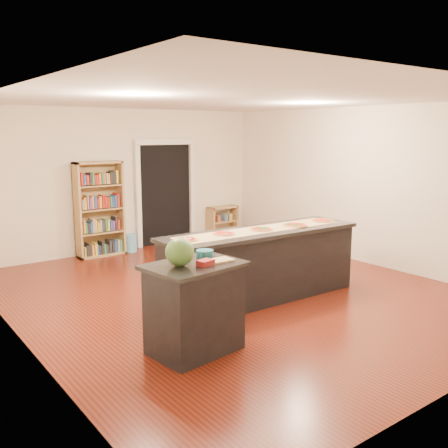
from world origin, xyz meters
TOP-DOWN VIEW (x-y plane):
  - room at (0.00, 0.00)m, footprint 6.00×7.00m
  - doorway at (0.90, 3.46)m, footprint 1.40×0.09m
  - kitchen_island at (0.14, -0.48)m, footprint 3.03×0.82m
  - side_counter at (-1.57, -1.37)m, footprint 0.99×0.72m
  - bookshelf at (-0.65, 3.29)m, footprint 0.90×0.32m
  - low_shelf at (2.27, 3.30)m, footprint 0.70×0.30m
  - waste_bin at (-0.05, 3.23)m, footprint 0.24×0.24m
  - kraft_paper at (0.14, -0.46)m, footprint 2.64×0.54m
  - watermelon at (-1.74, -1.37)m, footprint 0.30×0.30m
  - cutting_board at (-1.30, -1.45)m, footprint 0.30×0.20m
  - package_red at (-1.52, -1.51)m, footprint 0.20×0.16m
  - package_teal at (-1.30, -1.19)m, footprint 0.19×0.19m
  - pizza_a at (-1.07, -0.43)m, footprint 0.30×0.30m
  - pizza_b at (-0.46, -0.42)m, footprint 0.29×0.29m
  - pizza_c at (0.14, -0.49)m, footprint 0.31×0.31m
  - pizza_d at (0.75, -0.54)m, footprint 0.35×0.35m
  - pizza_e at (1.35, -0.51)m, footprint 0.31×0.31m

SIDE VIEW (x-z plane):
  - waste_bin at x=-0.05m, z-range 0.00..0.35m
  - low_shelf at x=2.27m, z-range 0.00..0.70m
  - side_counter at x=-1.57m, z-range 0.00..0.98m
  - kitchen_island at x=0.14m, z-range 0.00..1.00m
  - bookshelf at x=-0.65m, z-range 0.00..1.81m
  - cutting_board at x=-1.30m, z-range 0.98..1.00m
  - kraft_paper at x=0.14m, z-range 1.00..1.00m
  - package_red at x=-1.52m, z-range 0.98..1.04m
  - pizza_c at x=0.14m, z-range 1.00..1.02m
  - pizza_d at x=0.75m, z-range 1.00..1.02m
  - pizza_a at x=-1.07m, z-range 1.00..1.02m
  - pizza_b at x=-0.46m, z-range 1.00..1.02m
  - pizza_e at x=1.35m, z-range 1.00..1.02m
  - package_teal at x=-1.30m, z-range 0.98..1.05m
  - watermelon at x=-1.74m, z-range 0.98..1.28m
  - doorway at x=0.90m, z-range 0.10..2.31m
  - room at x=0.00m, z-range 0.00..2.80m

